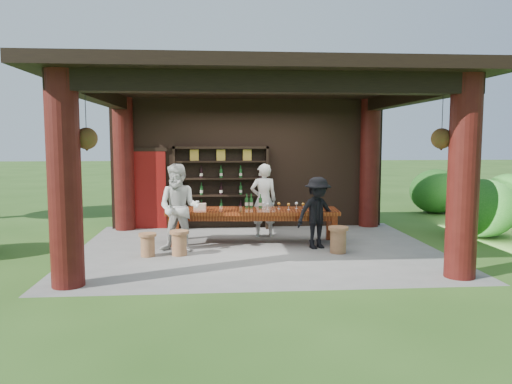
{
  "coord_description": "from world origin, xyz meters",
  "views": [
    {
      "loc": [
        -0.85,
        -10.16,
        2.25
      ],
      "look_at": [
        0.0,
        0.4,
        1.15
      ],
      "focal_mm": 35.0,
      "sensor_mm": 36.0,
      "label": 1
    }
  ],
  "objects": [
    {
      "name": "stool_far_left",
      "position": [
        -2.19,
        -0.49,
        0.24
      ],
      "size": [
        0.35,
        0.35,
        0.46
      ],
      "rotation": [
        0.0,
        0.0,
        0.31
      ],
      "color": "brown",
      "rests_on": "ground"
    },
    {
      "name": "ground",
      "position": [
        0.0,
        0.0,
        0.0
      ],
      "size": [
        90.0,
        90.0,
        0.0
      ],
      "primitive_type": "plane",
      "color": "#2D5119",
      "rests_on": "ground"
    },
    {
      "name": "stool_near_right",
      "position": [
        1.58,
        -0.49,
        0.28
      ],
      "size": [
        0.4,
        0.4,
        0.53
      ],
      "rotation": [
        0.0,
        0.0,
        0.29
      ],
      "color": "brown",
      "rests_on": "ground"
    },
    {
      "name": "host",
      "position": [
        0.26,
        1.36,
        0.85
      ],
      "size": [
        0.65,
        0.45,
        1.71
      ],
      "primitive_type": "imported",
      "rotation": [
        0.0,
        0.0,
        3.21
      ],
      "color": "silver",
      "rests_on": "ground"
    },
    {
      "name": "stool_near_left",
      "position": [
        -1.58,
        -0.45,
        0.26
      ],
      "size": [
        0.37,
        0.37,
        0.49
      ],
      "rotation": [
        0.0,
        0.0,
        0.15
      ],
      "color": "brown",
      "rests_on": "ground"
    },
    {
      "name": "table_bottles",
      "position": [
        -0.03,
        0.87,
        0.9
      ],
      "size": [
        0.38,
        0.16,
        0.31
      ],
      "color": "#194C1E",
      "rests_on": "tasting_table"
    },
    {
      "name": "guest_woman",
      "position": [
        -1.6,
        -0.1,
        0.89
      ],
      "size": [
        1.0,
        0.86,
        1.78
      ],
      "primitive_type": "imported",
      "rotation": [
        0.0,
        0.0,
        -0.24
      ],
      "color": "beige",
      "rests_on": "ground"
    },
    {
      "name": "tasting_table",
      "position": [
        -0.06,
        0.6,
        0.64
      ],
      "size": [
        3.76,
        1.22,
        0.75
      ],
      "rotation": [
        0.0,
        0.0,
        -0.07
      ],
      "color": "#551B0C",
      "rests_on": "ground"
    },
    {
      "name": "guest_man",
      "position": [
        1.25,
        -0.03,
        0.75
      ],
      "size": [
        1.1,
        0.84,
        1.5
      ],
      "primitive_type": "imported",
      "rotation": [
        0.0,
        0.0,
        0.34
      ],
      "color": "black",
      "rests_on": "ground"
    },
    {
      "name": "wine_shelf",
      "position": [
        -0.72,
        2.45,
        1.05
      ],
      "size": [
        2.39,
        0.36,
        2.1
      ],
      "color": "black",
      "rests_on": "ground"
    },
    {
      "name": "trees",
      "position": [
        3.58,
        1.23,
        3.37
      ],
      "size": [
        21.4,
        10.78,
        4.8
      ],
      "color": "#3F2819",
      "rests_on": "ground"
    },
    {
      "name": "table_glasses",
      "position": [
        0.61,
        0.58,
        0.82
      ],
      "size": [
        0.92,
        0.3,
        0.15
      ],
      "color": "silver",
      "rests_on": "tasting_table"
    },
    {
      "name": "pavilion",
      "position": [
        -0.01,
        0.43,
        2.13
      ],
      "size": [
        7.5,
        6.0,
        3.6
      ],
      "color": "slate",
      "rests_on": "ground"
    },
    {
      "name": "napkin_basket",
      "position": [
        -1.2,
        0.59,
        0.82
      ],
      "size": [
        0.27,
        0.2,
        0.14
      ],
      "primitive_type": "cube",
      "rotation": [
        0.0,
        0.0,
        -0.07
      ],
      "color": "#BF6672",
      "rests_on": "tasting_table"
    },
    {
      "name": "shrubs",
      "position": [
        2.29,
        0.87,
        0.56
      ],
      "size": [
        15.14,
        9.54,
        1.36
      ],
      "color": "#194C14",
      "rests_on": "ground"
    }
  ]
}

